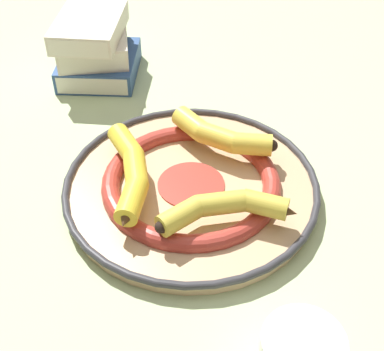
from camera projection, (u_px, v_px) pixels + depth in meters
The scene contains 6 objects.
ground_plane at pixel (184, 205), 0.80m from camera, with size 2.80×2.80×0.00m, color #B2C693.
decorative_bowl at pixel (192, 186), 0.81m from camera, with size 0.39×0.39×0.04m.
banana_a at pixel (218, 134), 0.84m from camera, with size 0.19×0.07×0.03m.
banana_b at pixel (224, 208), 0.72m from camera, with size 0.17×0.12×0.03m.
banana_c at pixel (131, 172), 0.78m from camera, with size 0.13×0.19×0.03m.
book_stack at pixel (95, 48), 1.04m from camera, with size 0.20×0.21×0.12m.
Camera 1 is at (0.25, -0.51, 0.57)m, focal length 50.00 mm.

